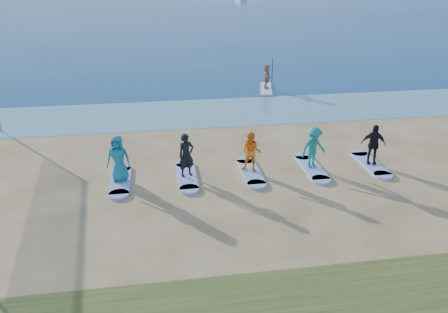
{
  "coord_description": "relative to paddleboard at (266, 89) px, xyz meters",
  "views": [
    {
      "loc": [
        -1.32,
        -11.84,
        7.2
      ],
      "look_at": [
        0.85,
        2.0,
        1.1
      ],
      "focal_mm": 35.0,
      "sensor_mm": 36.0,
      "label": 1
    }
  ],
  "objects": [
    {
      "name": "ground",
      "position": [
        -5.54,
        -14.59,
        -0.06
      ],
      "size": [
        600.0,
        600.0,
        0.0
      ],
      "primitive_type": "plane",
      "color": "tan",
      "rests_on": "ground"
    },
    {
      "name": "shallow_water",
      "position": [
        -5.54,
        -4.09,
        -0.05
      ],
      "size": [
        600.0,
        600.0,
        0.0
      ],
      "primitive_type": "plane",
      "color": "teal",
      "rests_on": "ground"
    },
    {
      "name": "paddleboard",
      "position": [
        0.0,
        0.0,
        0.0
      ],
      "size": [
        1.36,
        3.08,
        0.12
      ],
      "primitive_type": "cube",
      "rotation": [
        0.0,
        0.0,
        -0.23
      ],
      "color": "silver",
      "rests_on": "ground"
    },
    {
      "name": "paddleboarder",
      "position": [
        0.0,
        0.0,
        0.81
      ],
      "size": [
        0.71,
        1.45,
        1.5
      ],
      "primitive_type": "imported",
      "rotation": [
        0.0,
        0.0,
        1.37
      ],
      "color": "tan",
      "rests_on": "paddleboard"
    },
    {
      "name": "surfboard_0",
      "position": [
        -8.38,
        -11.82,
        -0.01
      ],
      "size": [
        0.7,
        2.2,
        0.09
      ],
      "primitive_type": "cube",
      "color": "#92B1E3",
      "rests_on": "ground"
    },
    {
      "name": "student_0",
      "position": [
        -8.38,
        -11.82,
        0.89
      ],
      "size": [
        0.91,
        0.67,
        1.71
      ],
      "primitive_type": "imported",
      "rotation": [
        0.0,
        0.0,
        -0.16
      ],
      "color": "teal",
      "rests_on": "surfboard_0"
    },
    {
      "name": "surfboard_1",
      "position": [
        -5.96,
        -11.82,
        -0.01
      ],
      "size": [
        0.7,
        2.2,
        0.09
      ],
      "primitive_type": "cube",
      "color": "#92B1E3",
      "rests_on": "ground"
    },
    {
      "name": "student_1",
      "position": [
        -5.96,
        -11.82,
        0.85
      ],
      "size": [
        0.7,
        0.58,
        1.63
      ],
      "primitive_type": "imported",
      "rotation": [
        0.0,
        0.0,
        0.36
      ],
      "color": "black",
      "rests_on": "surfboard_1"
    },
    {
      "name": "surfboard_2",
      "position": [
        -3.54,
        -11.82,
        -0.01
      ],
      "size": [
        0.7,
        2.2,
        0.09
      ],
      "primitive_type": "cube",
      "color": "#92B1E3",
      "rests_on": "ground"
    },
    {
      "name": "student_2",
      "position": [
        -3.54,
        -11.82,
        0.8
      ],
      "size": [
        0.93,
        0.84,
        1.55
      ],
      "primitive_type": "imported",
      "rotation": [
        0.0,
        0.0,
        -0.42
      ],
      "color": "orange",
      "rests_on": "surfboard_2"
    },
    {
      "name": "surfboard_3",
      "position": [
        -1.13,
        -11.82,
        -0.01
      ],
      "size": [
        0.7,
        2.2,
        0.09
      ],
      "primitive_type": "cube",
      "color": "#92B1E3",
      "rests_on": "ground"
    },
    {
      "name": "student_3",
      "position": [
        -1.13,
        -11.82,
        0.84
      ],
      "size": [
        1.18,
        0.89,
        1.62
      ],
      "primitive_type": "imported",
      "rotation": [
        0.0,
        0.0,
        0.3
      ],
      "color": "teal",
      "rests_on": "surfboard_3"
    },
    {
      "name": "surfboard_4",
      "position": [
        1.29,
        -11.82,
        -0.01
      ],
      "size": [
        0.7,
        2.2,
        0.09
      ],
      "primitive_type": "cube",
      "color": "#92B1E3",
      "rests_on": "ground"
    },
    {
      "name": "student_4",
      "position": [
        1.29,
        -11.82,
        0.83
      ],
      "size": [
        1.01,
        0.65,
        1.59
      ],
      "primitive_type": "imported",
      "rotation": [
        0.0,
        0.0,
        -0.31
      ],
      "color": "black",
      "rests_on": "surfboard_4"
    }
  ]
}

